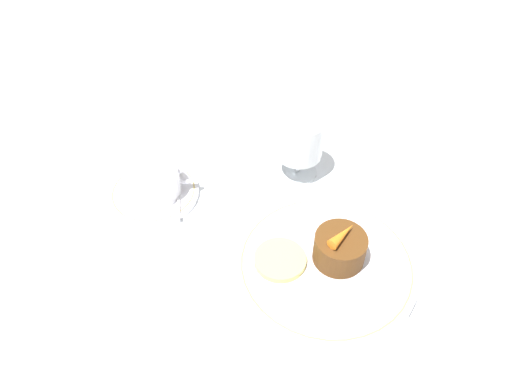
{
  "coord_description": "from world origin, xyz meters",
  "views": [
    {
      "loc": [
        -0.15,
        -0.46,
        0.62
      ],
      "look_at": [
        -0.09,
        0.1,
        0.04
      ],
      "focal_mm": 35.0,
      "sensor_mm": 36.0,
      "label": 1
    }
  ],
  "objects_px": {
    "dessert_cake": "(340,248)",
    "wine_glass": "(300,141)",
    "fork": "(442,247)",
    "dinner_plate": "(323,265)",
    "coffee_cup": "(152,179)"
  },
  "relations": [
    {
      "from": "dessert_cake",
      "to": "wine_glass",
      "type": "bearing_deg",
      "value": 97.12
    },
    {
      "from": "fork",
      "to": "dessert_cake",
      "type": "bearing_deg",
      "value": -176.41
    },
    {
      "from": "dinner_plate",
      "to": "wine_glass",
      "type": "xyz_separation_m",
      "value": [
        -0.0,
        0.21,
        0.06
      ]
    },
    {
      "from": "wine_glass",
      "to": "dessert_cake",
      "type": "relative_size",
      "value": 1.5
    },
    {
      "from": "coffee_cup",
      "to": "dinner_plate",
      "type": "bearing_deg",
      "value": -35.25
    },
    {
      "from": "coffee_cup",
      "to": "wine_glass",
      "type": "distance_m",
      "value": 0.26
    },
    {
      "from": "coffee_cup",
      "to": "dessert_cake",
      "type": "xyz_separation_m",
      "value": [
        0.28,
        -0.17,
        -0.0
      ]
    },
    {
      "from": "coffee_cup",
      "to": "fork",
      "type": "xyz_separation_m",
      "value": [
        0.45,
        -0.16,
        -0.04
      ]
    },
    {
      "from": "coffee_cup",
      "to": "wine_glass",
      "type": "relative_size",
      "value": 1.03
    },
    {
      "from": "wine_glass",
      "to": "dessert_cake",
      "type": "bearing_deg",
      "value": -82.88
    },
    {
      "from": "coffee_cup",
      "to": "fork",
      "type": "bearing_deg",
      "value": -20.08
    },
    {
      "from": "wine_glass",
      "to": "dessert_cake",
      "type": "xyz_separation_m",
      "value": [
        0.03,
        -0.2,
        -0.04
      ]
    },
    {
      "from": "fork",
      "to": "wine_glass",
      "type": "bearing_deg",
      "value": 135.07
    },
    {
      "from": "dinner_plate",
      "to": "dessert_cake",
      "type": "distance_m",
      "value": 0.04
    },
    {
      "from": "dinner_plate",
      "to": "wine_glass",
      "type": "distance_m",
      "value": 0.22
    }
  ]
}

